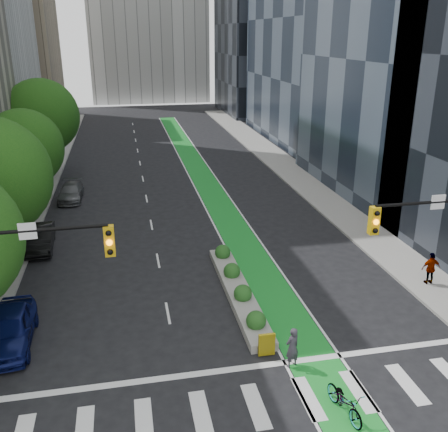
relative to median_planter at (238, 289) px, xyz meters
name	(u,v)px	position (x,y,z in m)	size (l,w,h in m)	color
ground	(249,388)	(-1.20, -7.04, -0.37)	(160.00, 160.00, 0.00)	black
sidewalk_left	(28,201)	(-13.00, 17.96, -0.30)	(3.60, 90.00, 0.15)	gray
sidewalk_right	(309,184)	(10.60, 17.96, -0.30)	(3.60, 90.00, 0.15)	gray
bike_lane_paint	(202,176)	(1.80, 22.96, -0.37)	(2.20, 70.00, 0.01)	#198A2A
building_tan_far	(2,30)	(-21.20, 58.96, 12.63)	(14.00, 16.00, 26.00)	tan
building_dark_end	(267,24)	(18.80, 60.96, 13.63)	(14.00, 18.00, 28.00)	black
tree_midfar	(24,149)	(-12.20, 14.96, 4.57)	(5.60, 5.60, 7.76)	black
tree_far	(42,116)	(-12.20, 24.96, 5.32)	(6.60, 6.60, 9.00)	black
median_planter	(238,289)	(0.00, 0.00, 0.00)	(1.20, 10.26, 1.10)	gray
bicycle	(345,401)	(1.74, -9.04, 0.18)	(0.74, 2.12, 1.11)	gray
cyclist	(292,347)	(0.80, -6.09, 0.51)	(0.64, 0.42, 1.76)	#342F39
parked_car_left_near	(10,329)	(-10.53, -2.27, 0.43)	(1.89, 4.69, 1.60)	#0D1653
parked_car_left_mid	(40,238)	(-10.70, 8.16, 0.35)	(1.52, 4.35, 1.43)	black
parked_car_left_far	(71,192)	(-9.65, 17.89, 0.26)	(1.77, 4.36, 1.27)	#535457
pedestrian_far	(431,268)	(10.17, -1.05, 0.66)	(1.03, 0.43, 1.76)	gray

